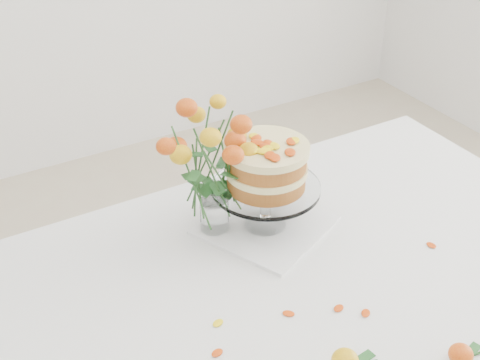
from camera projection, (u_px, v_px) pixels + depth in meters
name	position (u px, v px, depth m)	size (l,w,h in m)	color
table	(306.00, 295.00, 1.56)	(1.43, 0.93, 0.76)	tan
napkin	(265.00, 225.00, 1.64)	(0.27, 0.27, 0.01)	white
cake_stand	(266.00, 170.00, 1.56)	(0.26, 0.26, 0.23)	white
rose_vase	(213.00, 158.00, 1.52)	(0.26, 0.26, 0.35)	white
loose_rose_far	(461.00, 354.00, 1.27)	(0.09, 0.05, 0.04)	#BB2B09
stray_petal_a	(288.00, 314.00, 1.39)	(0.03, 0.02, 0.00)	yellow
stray_petal_b	(339.00, 308.00, 1.40)	(0.03, 0.02, 0.00)	yellow
stray_petal_c	(366.00, 313.00, 1.39)	(0.03, 0.02, 0.00)	yellow
stray_petal_d	(218.00, 323.00, 1.37)	(0.03, 0.02, 0.00)	yellow
stray_petal_e	(217.00, 353.00, 1.30)	(0.03, 0.02, 0.00)	yellow
stray_petal_f	(431.00, 245.00, 1.58)	(0.03, 0.02, 0.00)	yellow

